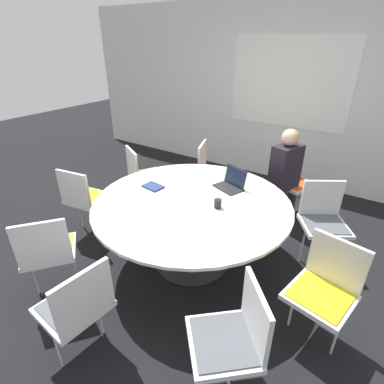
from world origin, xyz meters
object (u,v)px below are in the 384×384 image
(chair_3, at_px, (84,196))
(spiral_notebook, at_px, (153,187))
(chair_5, at_px, (77,304))
(chair_2, at_px, (142,172))
(laptop, at_px, (231,183))
(coffee_cup, at_px, (218,204))
(chair_1, at_px, (211,168))
(chair_4, at_px, (47,249))
(chair_8, at_px, (323,217))
(chair_6, at_px, (234,334))
(person_0, at_px, (286,170))
(chair_7, at_px, (325,285))
(chair_0, at_px, (291,177))

(chair_3, distance_m, spiral_notebook, 0.89)
(chair_5, bearing_deg, chair_2, 35.90)
(laptop, xyz_separation_m, coffee_cup, (0.09, -0.45, -0.01))
(chair_1, height_order, chair_2, same)
(chair_1, distance_m, chair_2, 0.96)
(chair_4, height_order, laptop, laptop)
(chair_1, xyz_separation_m, chair_8, (1.62, -0.46, 0.00))
(chair_6, bearing_deg, person_0, -30.98)
(chair_2, bearing_deg, chair_8, 33.69)
(chair_8, relative_size, person_0, 0.71)
(chair_5, height_order, chair_6, same)
(chair_5, bearing_deg, chair_7, -45.54)
(chair_1, relative_size, coffee_cup, 10.18)
(chair_1, height_order, laptop, laptop)
(chair_4, height_order, chair_6, same)
(chair_3, height_order, chair_4, same)
(chair_3, relative_size, spiral_notebook, 3.85)
(chair_0, relative_size, chair_6, 1.00)
(chair_0, bearing_deg, chair_8, 57.25)
(chair_1, height_order, chair_8, same)
(chair_0, relative_size, spiral_notebook, 3.85)
(chair_2, distance_m, coffee_cup, 1.61)
(chair_1, distance_m, chair_5, 2.64)
(laptop, bearing_deg, chair_3, -132.28)
(chair_2, height_order, coffee_cup, chair_2)
(chair_4, distance_m, person_0, 2.74)
(chair_1, distance_m, chair_6, 2.65)
(chair_0, relative_size, coffee_cup, 10.18)
(person_0, relative_size, coffee_cup, 14.25)
(chair_8, relative_size, laptop, 2.46)
(chair_4, xyz_separation_m, chair_5, (0.73, -0.24, 0.00))
(chair_0, distance_m, chair_1, 1.08)
(chair_8, bearing_deg, laptop, -14.38)
(chair_1, height_order, chair_5, same)
(chair_0, xyz_separation_m, chair_8, (0.58, -0.78, 0.00))
(chair_6, distance_m, laptop, 1.65)
(chair_2, xyz_separation_m, chair_7, (2.55, -0.80, 0.00))
(chair_1, height_order, spiral_notebook, chair_1)
(chair_5, height_order, laptop, laptop)
(chair_2, bearing_deg, laptop, 24.37)
(chair_1, bearing_deg, chair_2, -66.41)
(chair_4, xyz_separation_m, chair_8, (1.87, 1.89, 0.00))
(chair_5, xyz_separation_m, chair_8, (1.14, 2.14, 0.00))
(chair_3, xyz_separation_m, chair_5, (1.27, -1.06, 0.00))
(chair_4, distance_m, chair_5, 0.77)
(chair_7, bearing_deg, chair_8, -64.87)
(chair_5, bearing_deg, chair_8, -23.28)
(person_0, bearing_deg, chair_8, 68.72)
(chair_2, distance_m, chair_3, 0.89)
(chair_3, relative_size, chair_4, 1.00)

